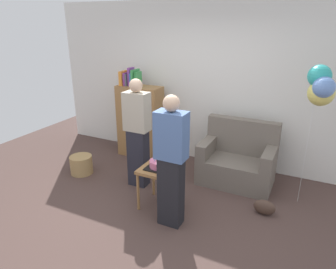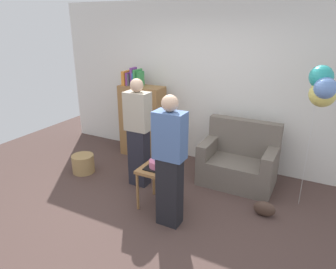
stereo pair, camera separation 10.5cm
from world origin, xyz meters
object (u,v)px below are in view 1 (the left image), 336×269
(person_blowing_candles, at_px, (138,133))
(balloon_bunch, at_px, (321,86))
(side_table, at_px, (160,174))
(couch, at_px, (237,161))
(person_holding_cake, at_px, (171,162))
(birthday_cake, at_px, (160,164))
(wicker_basket, at_px, (81,165))
(bookshelf, at_px, (140,120))
(handbag, at_px, (264,207))

(person_blowing_candles, relative_size, balloon_bunch, 0.87)
(side_table, height_order, balloon_bunch, balloon_bunch)
(couch, relative_size, person_holding_cake, 0.67)
(birthday_cake, bearing_deg, wicker_basket, 170.38)
(couch, xyz_separation_m, side_table, (-0.76, -1.14, 0.14))
(bookshelf, bearing_deg, person_blowing_candles, -60.29)
(person_holding_cake, height_order, balloon_bunch, balloon_bunch)
(birthday_cake, distance_m, balloon_bunch, 2.21)
(handbag, bearing_deg, person_blowing_candles, -178.73)
(couch, distance_m, person_blowing_candles, 1.60)
(person_holding_cake, bearing_deg, bookshelf, -46.50)
(person_holding_cake, relative_size, wicker_basket, 4.53)
(birthday_cake, height_order, handbag, birthday_cake)
(couch, xyz_separation_m, birthday_cake, (-0.76, -1.14, 0.28))
(bookshelf, relative_size, wicker_basket, 4.48)
(birthday_cake, xyz_separation_m, balloon_bunch, (1.73, 0.94, 1.01))
(couch, xyz_separation_m, person_holding_cake, (-0.46, -1.41, 0.49))
(wicker_basket, distance_m, handbag, 2.92)
(side_table, distance_m, handbag, 1.43)
(handbag, bearing_deg, bookshelf, 159.12)
(person_blowing_candles, bearing_deg, balloon_bunch, 14.59)
(wicker_basket, bearing_deg, person_blowing_candles, 6.13)
(birthday_cake, relative_size, handbag, 1.14)
(bookshelf, bearing_deg, person_holding_cake, -48.99)
(birthday_cake, bearing_deg, person_blowing_candles, 145.68)
(bookshelf, bearing_deg, birthday_cake, -50.50)
(couch, bearing_deg, bookshelf, 173.47)
(side_table, xyz_separation_m, person_holding_cake, (0.30, -0.27, 0.35))
(person_holding_cake, xyz_separation_m, handbag, (1.01, 0.70, -0.73))
(balloon_bunch, bearing_deg, side_table, -151.51)
(birthday_cake, xyz_separation_m, handbag, (1.31, 0.42, -0.52))
(handbag, bearing_deg, couch, 127.95)
(wicker_basket, xyz_separation_m, balloon_bunch, (3.33, 0.67, 1.48))
(balloon_bunch, bearing_deg, wicker_basket, -168.67)
(wicker_basket, bearing_deg, side_table, -9.62)
(person_holding_cake, relative_size, balloon_bunch, 0.87)
(birthday_cake, relative_size, wicker_basket, 0.89)
(person_holding_cake, distance_m, wicker_basket, 2.09)
(side_table, height_order, wicker_basket, side_table)
(birthday_cake, height_order, wicker_basket, birthday_cake)
(bookshelf, distance_m, person_blowing_candles, 1.12)
(side_table, bearing_deg, handbag, 17.94)
(side_table, relative_size, handbag, 2.03)
(side_table, distance_m, wicker_basket, 1.66)
(person_holding_cake, xyz_separation_m, balloon_bunch, (1.43, 1.21, 0.79))
(birthday_cake, height_order, balloon_bunch, balloon_bunch)
(bookshelf, height_order, wicker_basket, bookshelf)
(person_holding_cake, bearing_deg, side_table, -39.99)
(couch, distance_m, side_table, 1.37)
(bookshelf, distance_m, balloon_bunch, 3.02)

